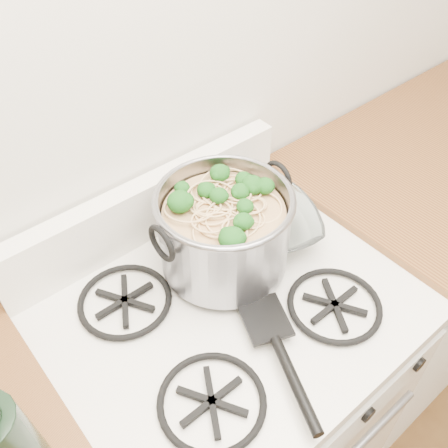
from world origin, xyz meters
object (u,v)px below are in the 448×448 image
stock_pot (224,231)px  glass_bowl (265,230)px  spatula (265,317)px  gas_range (229,406)px

stock_pot → glass_bowl: 0.16m
spatula → glass_bowl: (0.17, 0.18, 0.00)m
gas_range → spatula: spatula is taller
gas_range → glass_bowl: 0.55m
stock_pot → gas_range: bearing=-123.1°
gas_range → spatula: (0.02, -0.08, 0.50)m
glass_bowl → spatula: bearing=-133.5°
gas_range → stock_pot: bearing=56.9°
stock_pot → spatula: bearing=-103.2°
spatula → glass_bowl: glass_bowl is taller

